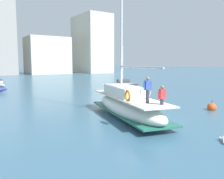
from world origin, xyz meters
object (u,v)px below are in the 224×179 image
object	(u,v)px
moored_catamaran	(125,83)
mooring_buoy	(212,107)
main_sailboat	(127,104)
seagull	(224,139)

from	to	relation	value
moored_catamaran	mooring_buoy	xyz separation A→B (m)	(-5.50, -19.23, -0.31)
main_sailboat	mooring_buoy	size ratio (longest dim) A/B	13.89
main_sailboat	seagull	size ratio (longest dim) A/B	12.89
mooring_buoy	moored_catamaran	bearing A→B (deg)	74.05
moored_catamaran	seagull	world-z (taller)	moored_catamaran
main_sailboat	mooring_buoy	world-z (taller)	main_sailboat
main_sailboat	moored_catamaran	xyz separation A→B (m)	(12.77, 17.25, -0.38)
seagull	mooring_buoy	bearing A→B (deg)	36.77
seagull	mooring_buoy	world-z (taller)	mooring_buoy
main_sailboat	moored_catamaran	bearing A→B (deg)	53.48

